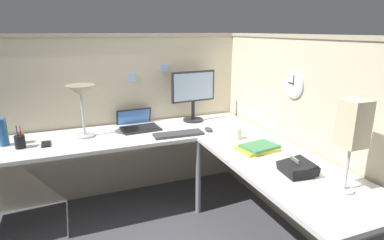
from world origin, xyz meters
name	(u,v)px	position (x,y,z in m)	size (l,w,h in m)	color
ground_plane	(188,225)	(0.00, 0.00, 0.00)	(6.80, 6.80, 0.00)	#47474C
cubicle_wall_back	(122,116)	(-0.36, 0.87, 0.79)	(2.57, 0.12, 1.58)	beige
cubicle_wall_right	(300,135)	(0.87, -0.27, 0.79)	(0.12, 2.37, 1.58)	beige
desk	(173,162)	(-0.15, -0.05, 0.63)	(2.35, 2.15, 0.73)	silver
monitor	(193,92)	(0.30, 0.64, 1.02)	(0.46, 0.20, 0.50)	#232326
laptop	(138,124)	(-0.26, 0.64, 0.75)	(0.37, 0.40, 0.22)	#232326
keyboard	(178,134)	(0.01, 0.26, 0.74)	(0.43, 0.14, 0.02)	#38383D
computer_mouse	(209,129)	(0.30, 0.27, 0.75)	(0.06, 0.10, 0.03)	#38383D
desk_lamp_dome	(81,95)	(-0.75, 0.53, 1.09)	(0.24, 0.24, 0.44)	#B7BABF
pen_cup	(20,142)	(-1.23, 0.42, 0.78)	(0.08, 0.08, 0.18)	black
cell_phone	(46,144)	(-1.05, 0.43, 0.73)	(0.07, 0.14, 0.01)	black
thermos_flask	(3,132)	(-1.35, 0.53, 0.84)	(0.07, 0.07, 0.22)	#26598C
office_phone	(298,169)	(0.46, -0.75, 0.77)	(0.21, 0.23, 0.11)	black
book_stack	(258,148)	(0.46, -0.30, 0.75)	(0.31, 0.24, 0.04)	yellow
desk_lamp_paper	(353,126)	(0.56, -1.02, 1.11)	(0.13, 0.13, 0.53)	#B7BABF
coffee_mug	(237,133)	(0.43, -0.01, 0.78)	(0.08, 0.08, 0.10)	silver
wall_clock	(294,85)	(0.82, -0.21, 1.20)	(0.04, 0.22, 0.22)	#B7BABF
pinned_note_leftmost	(164,68)	(0.07, 0.82, 1.25)	(0.08, 0.00, 0.07)	#99B7E5
pinned_note_middle	(132,78)	(-0.26, 0.82, 1.17)	(0.07, 0.00, 0.09)	#99B7E5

